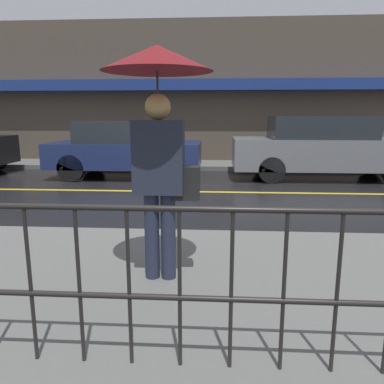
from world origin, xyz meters
TOP-DOWN VIEW (x-y plane):
  - ground_plane at (0.00, 0.00)m, footprint 80.00×80.00m
  - sidewalk_near at (0.00, -4.68)m, footprint 28.00×3.00m
  - sidewalk_far at (0.00, 4.02)m, footprint 28.00×1.68m
  - lane_marking at (0.00, 0.00)m, footprint 25.20×0.12m
  - building_storefront at (0.00, 4.97)m, footprint 28.00×0.85m
  - railing_foreground at (-0.00, -5.93)m, footprint 12.00×0.04m
  - pedestrian at (0.45, -4.68)m, footprint 0.95×0.95m
  - car_navy at (-1.49, 1.97)m, footprint 3.93×1.92m
  - car_grey at (3.74, 1.97)m, footprint 4.77×1.72m

SIDE VIEW (x-z plane):
  - ground_plane at x=0.00m, z-range 0.00..0.00m
  - lane_marking at x=0.00m, z-range 0.00..0.01m
  - sidewalk_near at x=0.00m, z-range 0.00..0.13m
  - sidewalk_far at x=0.00m, z-range 0.00..0.13m
  - railing_foreground at x=0.00m, z-range 0.25..1.25m
  - car_navy at x=-1.49m, z-range 0.02..1.50m
  - car_grey at x=3.74m, z-range 0.01..1.62m
  - pedestrian at x=0.45m, z-range 0.68..2.75m
  - building_storefront at x=0.00m, z-range 0.02..4.73m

